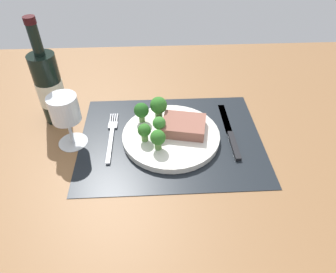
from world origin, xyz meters
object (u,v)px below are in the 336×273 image
(steak, at_px, (184,126))
(wine_bottle, at_px, (50,87))
(wine_glass, at_px, (65,112))
(fork, at_px, (111,136))
(knife, at_px, (230,134))
(plate, at_px, (171,136))

(steak, xyz_separation_m, wine_bottle, (-0.34, 0.09, 0.07))
(wine_bottle, relative_size, wine_glass, 2.04)
(fork, bearing_deg, knife, -1.88)
(knife, bearing_deg, wine_bottle, 166.93)
(knife, height_order, wine_glass, wine_glass)
(fork, height_order, knife, knife)
(plate, bearing_deg, wine_glass, -179.95)
(wine_bottle, height_order, wine_glass, wine_bottle)
(fork, height_order, wine_bottle, wine_bottle)
(fork, xyz_separation_m, wine_glass, (-0.10, -0.01, 0.09))
(wine_bottle, bearing_deg, steak, -15.08)
(plate, xyz_separation_m, knife, (0.16, 0.01, -0.00))
(knife, bearing_deg, wine_glass, 179.77)
(steak, xyz_separation_m, fork, (-0.19, 0.00, -0.03))
(wine_bottle, bearing_deg, plate, -18.70)
(fork, bearing_deg, wine_glass, -171.62)
(steak, height_order, wine_bottle, wine_bottle)
(fork, xyz_separation_m, knife, (0.31, -0.01, 0.00))
(fork, distance_m, knife, 0.31)
(fork, distance_m, wine_glass, 0.13)
(plate, relative_size, wine_glass, 1.79)
(steak, bearing_deg, wine_bottle, 164.92)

